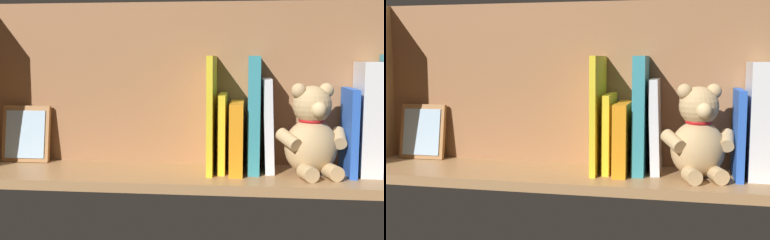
{
  "view_description": "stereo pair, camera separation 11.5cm",
  "coord_description": "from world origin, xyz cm",
  "views": [
    {
      "loc": [
        -12.81,
        113.46,
        25.88
      ],
      "look_at": [
        0.0,
        0.0,
        12.01
      ],
      "focal_mm": 47.0,
      "sensor_mm": 36.0,
      "label": 1
    },
    {
      "loc": [
        -24.14,
        111.6,
        25.88
      ],
      "look_at": [
        0.0,
        0.0,
        12.01
      ],
      "focal_mm": 47.0,
      "sensor_mm": 36.0,
      "label": 2
    }
  ],
  "objects": [
    {
      "name": "ground_plane",
      "position": [
        0.0,
        0.0,
        -1.1
      ],
      "size": [
        111.61,
        25.04,
        2.2
      ],
      "primitive_type": "cube",
      "color": "#A87A4C"
    },
    {
      "name": "shelf_back_panel",
      "position": [
        0.0,
        -10.27,
        19.86
      ],
      "size": [
        111.61,
        1.5,
        39.71
      ],
      "primitive_type": "cube",
      "color": "#96643F",
      "rests_on": "ground_plane"
    },
    {
      "name": "dictionary_thick_white",
      "position": [
        -39.67,
        -2.78,
        12.64
      ],
      "size": [
        4.74,
        12.48,
        25.28
      ],
      "primitive_type": "cube",
      "color": "silver",
      "rests_on": "ground_plane"
    },
    {
      "name": "book_3",
      "position": [
        -35.51,
        -2.11,
        9.67
      ],
      "size": [
        1.67,
        14.02,
        19.35
      ],
      "primitive_type": "cube",
      "color": "blue",
      "rests_on": "ground_plane"
    },
    {
      "name": "teddy_bear",
      "position": [
        -26.97,
        0.62,
        9.08
      ],
      "size": [
        16.08,
        15.4,
        20.64
      ],
      "rotation": [
        0.0,
        0.0,
        0.28
      ],
      "color": "tan",
      "rests_on": "ground_plane"
    },
    {
      "name": "book_4",
      "position": [
        -17.4,
        -3.36,
        10.73
      ],
      "size": [
        2.91,
        11.52,
        21.52
      ],
      "primitive_type": "cube",
      "rotation": [
        0.0,
        0.04,
        0.0
      ],
      "color": "silver",
      "rests_on": "ground_plane"
    },
    {
      "name": "book_5",
      "position": [
        -14.06,
        -2.58,
        13.3
      ],
      "size": [
        2.74,
        13.07,
        26.59
      ],
      "primitive_type": "cube",
      "color": "teal",
      "rests_on": "ground_plane"
    },
    {
      "name": "book_6",
      "position": [
        -10.23,
        -1.47,
        8.04
      ],
      "size": [
        3.04,
        15.3,
        16.08
      ],
      "primitive_type": "cube",
      "color": "orange",
      "rests_on": "ground_plane"
    },
    {
      "name": "book_7",
      "position": [
        -6.91,
        -2.57,
        8.96
      ],
      "size": [
        1.76,
        13.1,
        17.93
      ],
      "primitive_type": "cube",
      "rotation": [
        0.0,
        0.0,
        0.0
      ],
      "color": "yellow",
      "rests_on": "ground_plane"
    },
    {
      "name": "book_8",
      "position": [
        -4.43,
        -1.51,
        13.3
      ],
      "size": [
        1.37,
        15.22,
        26.59
      ],
      "primitive_type": "cube",
      "color": "yellow",
      "rests_on": "ground_plane"
    },
    {
      "name": "picture_frame_leaning",
      "position": [
        43.12,
        -6.89,
        7.03
      ],
      "size": [
        12.16,
        3.89,
        14.29
      ],
      "color": "#9E6B3D",
      "rests_on": "ground_plane"
    }
  ]
}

